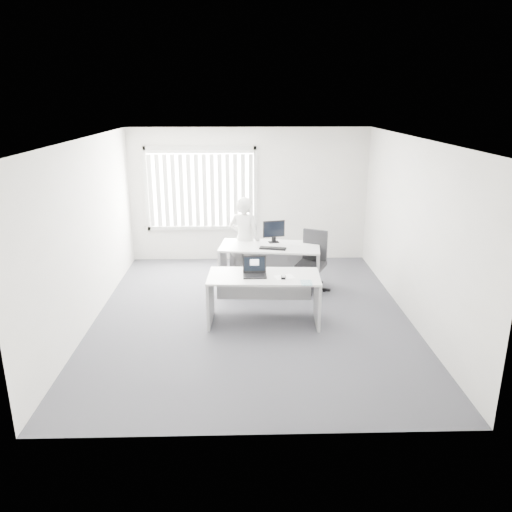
{
  "coord_description": "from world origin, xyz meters",
  "views": [
    {
      "loc": [
        -0.14,
        -7.41,
        3.37
      ],
      "look_at": [
        0.07,
        0.15,
        0.96
      ],
      "focal_mm": 35.0,
      "sensor_mm": 36.0,
      "label": 1
    }
  ],
  "objects_px": {
    "desk_far": "(270,257)",
    "person": "(244,240)",
    "office_chair": "(312,271)",
    "desk_near": "(264,289)",
    "laptop": "(255,268)",
    "monitor": "(274,232)"
  },
  "relations": [
    {
      "from": "desk_near",
      "to": "person",
      "type": "height_order",
      "value": "person"
    },
    {
      "from": "desk_far",
      "to": "person",
      "type": "distance_m",
      "value": 0.65
    },
    {
      "from": "office_chair",
      "to": "monitor",
      "type": "bearing_deg",
      "value": -176.51
    },
    {
      "from": "desk_near",
      "to": "monitor",
      "type": "distance_m",
      "value": 1.77
    },
    {
      "from": "desk_near",
      "to": "office_chair",
      "type": "distance_m",
      "value": 1.71
    },
    {
      "from": "person",
      "to": "monitor",
      "type": "bearing_deg",
      "value": 179.62
    },
    {
      "from": "desk_far",
      "to": "monitor",
      "type": "xyz_separation_m",
      "value": [
        0.08,
        0.2,
        0.43
      ]
    },
    {
      "from": "desk_near",
      "to": "desk_far",
      "type": "xyz_separation_m",
      "value": [
        0.17,
        1.48,
        0.03
      ]
    },
    {
      "from": "desk_near",
      "to": "monitor",
      "type": "height_order",
      "value": "monitor"
    },
    {
      "from": "desk_near",
      "to": "laptop",
      "type": "bearing_deg",
      "value": -159.52
    },
    {
      "from": "laptop",
      "to": "person",
      "type": "bearing_deg",
      "value": 93.7
    },
    {
      "from": "desk_near",
      "to": "person",
      "type": "relative_size",
      "value": 1.06
    },
    {
      "from": "person",
      "to": "office_chair",
      "type": "bearing_deg",
      "value": 178.67
    },
    {
      "from": "desk_far",
      "to": "monitor",
      "type": "distance_m",
      "value": 0.49
    },
    {
      "from": "office_chair",
      "to": "person",
      "type": "bearing_deg",
      "value": -175.76
    },
    {
      "from": "laptop",
      "to": "monitor",
      "type": "relative_size",
      "value": 0.87
    },
    {
      "from": "office_chair",
      "to": "monitor",
      "type": "xyz_separation_m",
      "value": [
        -0.68,
        0.27,
        0.68
      ]
    },
    {
      "from": "desk_far",
      "to": "monitor",
      "type": "relative_size",
      "value": 4.57
    },
    {
      "from": "desk_far",
      "to": "person",
      "type": "relative_size",
      "value": 1.15
    },
    {
      "from": "office_chair",
      "to": "laptop",
      "type": "bearing_deg",
      "value": -101.45
    },
    {
      "from": "monitor",
      "to": "desk_near",
      "type": "bearing_deg",
      "value": -110.94
    },
    {
      "from": "desk_near",
      "to": "laptop",
      "type": "distance_m",
      "value": 0.38
    }
  ]
}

